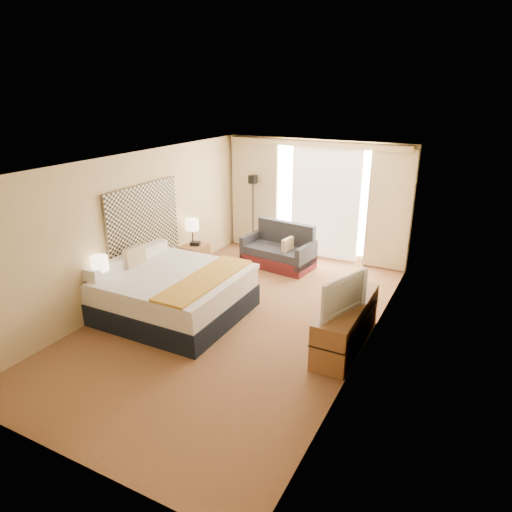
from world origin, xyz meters
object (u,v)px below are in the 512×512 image
at_px(nightstand_left, 108,305).
at_px(desk_chair, 351,309).
at_px(bed, 173,292).
at_px(floor_lamp, 253,198).
at_px(television, 339,293).
at_px(nightstand_right, 195,258).
at_px(media_dresser, 346,324).
at_px(lamp_right, 192,225).
at_px(lamp_left, 100,264).
at_px(loveseat, 279,252).

xyz_separation_m(nightstand_left, desk_chair, (3.67, 1.41, 0.15)).
xyz_separation_m(nightstand_left, bed, (0.81, 0.68, 0.12)).
height_order(floor_lamp, television, floor_lamp).
xyz_separation_m(nightstand_right, bed, (0.81, -1.82, 0.12)).
height_order(nightstand_right, bed, bed).
distance_m(nightstand_left, nightstand_right, 2.50).
relative_size(media_dresser, lamp_right, 3.21).
xyz_separation_m(desk_chair, television, (-0.02, -0.67, 0.54)).
xyz_separation_m(bed, lamp_left, (-0.87, -0.69, 0.60)).
relative_size(floor_lamp, television, 1.86).
height_order(nightstand_left, lamp_left, lamp_left).
bearing_deg(bed, media_dresser, 7.27).
distance_m(loveseat, floor_lamp, 1.55).
distance_m(nightstand_right, lamp_left, 2.61).
xyz_separation_m(loveseat, desk_chair, (2.20, -2.14, 0.12)).
height_order(nightstand_right, television, television).
height_order(bed, lamp_left, lamp_left).
bearing_deg(desk_chair, television, -114.64).
height_order(media_dresser, floor_lamp, floor_lamp).
bearing_deg(media_dresser, nightstand_left, -164.16).
bearing_deg(lamp_left, nightstand_left, 7.89).
relative_size(nightstand_right, television, 0.58).
bearing_deg(media_dresser, desk_chair, 95.22).
bearing_deg(nightstand_right, bed, -66.05).
bearing_deg(floor_lamp, media_dresser, -44.66).
relative_size(nightstand_right, floor_lamp, 0.31).
bearing_deg(television, bed, 111.73).
height_order(bed, desk_chair, bed).
height_order(nightstand_right, floor_lamp, floor_lamp).
distance_m(nightstand_right, desk_chair, 3.83).
bearing_deg(nightstand_left, nightstand_right, 90.00).
xyz_separation_m(nightstand_left, lamp_right, (-0.02, 2.49, 0.71)).
bearing_deg(media_dresser, lamp_right, 158.79).
bearing_deg(floor_lamp, lamp_left, -96.95).
distance_m(loveseat, television, 3.61).
xyz_separation_m(nightstand_right, floor_lamp, (0.46, 1.75, 0.97)).
distance_m(bed, lamp_left, 1.26).
bearing_deg(floor_lamp, desk_chair, -41.57).
bearing_deg(lamp_left, desk_chair, 20.80).
bearing_deg(nightstand_left, desk_chair, 20.99).
distance_m(nightstand_left, media_dresser, 3.85).
bearing_deg(lamp_left, television, 11.37).
bearing_deg(media_dresser, bed, -172.73).
distance_m(nightstand_left, desk_chair, 3.93).
relative_size(bed, lamp_right, 4.00).
bearing_deg(loveseat, desk_chair, -36.77).
relative_size(desk_chair, lamp_left, 1.68).
bearing_deg(lamp_left, nightstand_right, 88.68).
relative_size(nightstand_left, media_dresser, 0.31).
distance_m(bed, lamp_right, 2.08).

